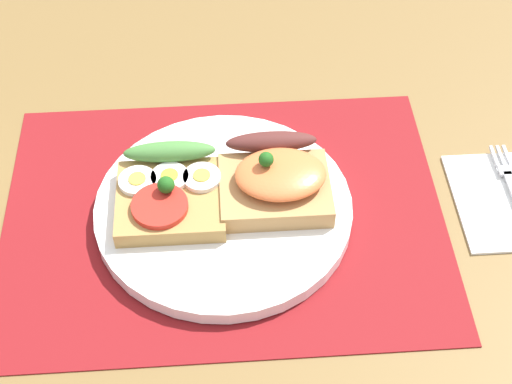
{
  "coord_description": "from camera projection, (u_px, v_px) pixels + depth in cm",
  "views": [
    {
      "loc": [
        -0.06,
        -45.65,
        56.07
      ],
      "look_at": [
        3.0,
        0.0,
        3.27
      ],
      "focal_mm": 53.19,
      "sensor_mm": 36.0,
      "label": 1
    }
  ],
  "objects": [
    {
      "name": "ground_plane",
      "position": [
        225.0,
        226.0,
        0.73
      ],
      "size": [
        120.0,
        90.0,
        3.2
      ],
      "primitive_type": "cube",
      "color": "brown"
    },
    {
      "name": "placemat",
      "position": [
        225.0,
        215.0,
        0.72
      ],
      "size": [
        41.67,
        31.04,
        0.3
      ],
      "primitive_type": "cube",
      "color": "maroon",
      "rests_on": "ground_plane"
    },
    {
      "name": "plate",
      "position": [
        224.0,
        209.0,
        0.71
      ],
      "size": [
        24.21,
        24.21,
        1.47
      ],
      "primitive_type": "cylinder",
      "color": "white",
      "rests_on": "placemat"
    },
    {
      "name": "sandwich_egg_tomato",
      "position": [
        170.0,
        193.0,
        0.7
      ],
      "size": [
        9.93,
        10.57,
        3.93
      ],
      "color": "#AC8045",
      "rests_on": "plate"
    },
    {
      "name": "sandwich_salmon",
      "position": [
        277.0,
        179.0,
        0.7
      ],
      "size": [
        10.27,
        9.67,
        5.33
      ],
      "color": "tan",
      "rests_on": "plate"
    }
  ]
}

